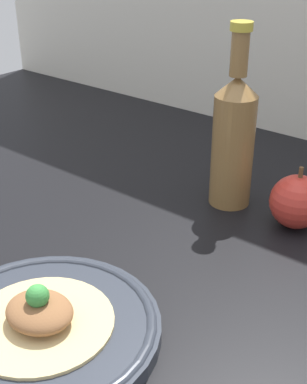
# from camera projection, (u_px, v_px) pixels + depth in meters

# --- Properties ---
(ground_plane) EXTENTS (1.80, 1.10, 0.04)m
(ground_plane) POSITION_uv_depth(u_px,v_px,m) (156.00, 283.00, 0.67)
(ground_plane) COLOR black
(plate) EXTENTS (0.25, 0.25, 0.02)m
(plate) POSITION_uv_depth(u_px,v_px,m) (42.00, 329.00, 0.55)
(plate) COLOR #2D333D
(plate) RESTS_ON ground_plane
(plated_food) EXTENTS (0.15, 0.15, 0.05)m
(plated_food) POSITION_uv_depth(u_px,v_px,m) (40.00, 315.00, 0.54)
(plated_food) COLOR #D6BC7F
(plated_food) RESTS_ON plate
(cider_bottle) EXTENTS (0.06, 0.06, 0.27)m
(cider_bottle) POSITION_uv_depth(u_px,v_px,m) (233.00, 137.00, 0.77)
(cider_bottle) COLOR olive
(cider_bottle) RESTS_ON ground_plane
(apple) EXTENTS (0.08, 0.08, 0.09)m
(apple) POSITION_uv_depth(u_px,v_px,m) (297.00, 202.00, 0.74)
(apple) COLOR red
(apple) RESTS_ON ground_plane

